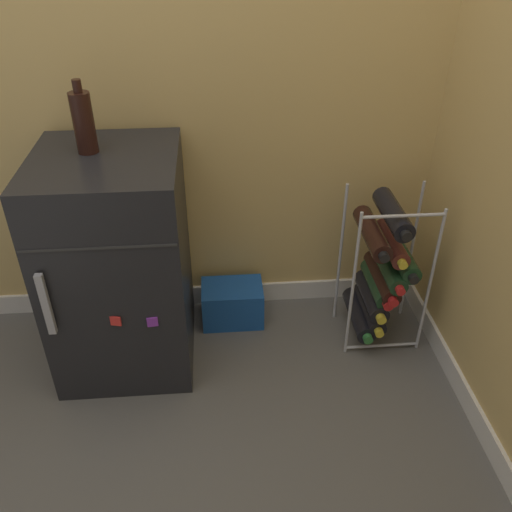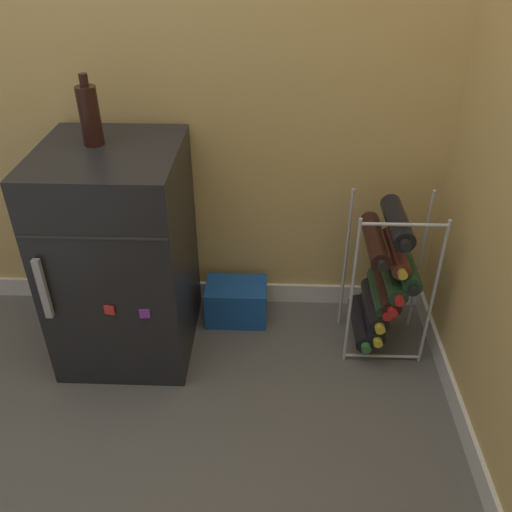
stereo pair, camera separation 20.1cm
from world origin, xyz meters
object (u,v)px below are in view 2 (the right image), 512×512
wine_rack (384,279)px  soda_box (236,302)px  fridge_top_bottle (90,115)px  mini_fridge (122,255)px

wine_rack → soda_box: 0.64m
wine_rack → fridge_top_bottle: (-1.04, 0.03, 0.61)m
wine_rack → fridge_top_bottle: size_ratio=2.71×
mini_fridge → wine_rack: (0.99, 0.02, -0.10)m
fridge_top_bottle → mini_fridge: bearing=-45.1°
mini_fridge → wine_rack: bearing=1.1°
wine_rack → soda_box: bearing=166.9°
wine_rack → soda_box: wine_rack is taller
soda_box → fridge_top_bottle: size_ratio=1.09×
wine_rack → fridge_top_bottle: 1.20m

